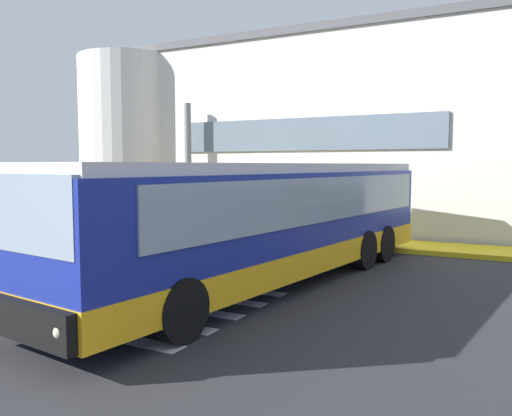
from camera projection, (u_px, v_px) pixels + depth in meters
The scene contains 9 objects.
ground_plane at pixel (185, 259), 14.71m from camera, with size 80.00×90.00×0.02m, color #2B2B2D.
bay_paint_stripes at pixel (143, 302), 10.08m from camera, with size 4.40×3.96×0.01m.
terminal_building at pixel (314, 140), 24.85m from camera, with size 18.19×13.80×7.77m.
boarding_curb at pixel (262, 236), 18.94m from camera, with size 20.39×2.00×0.15m, color yellow.
entry_support_column at pixel (188, 166), 20.96m from camera, with size 0.28×0.28×4.98m, color slate.
bus_main_foreground at pixel (267, 224), 11.66m from camera, with size 4.49×12.19×2.70m.
passenger_near_column at pixel (202, 205), 20.51m from camera, with size 0.59×0.23×1.68m.
passenger_by_doorway at pixel (219, 208), 19.34m from camera, with size 0.47×0.42×1.68m.
passenger_at_curb_edge at pixel (233, 206), 19.73m from camera, with size 0.50×0.52×1.68m.
Camera 1 is at (8.56, -11.92, 2.66)m, focal length 36.43 mm.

